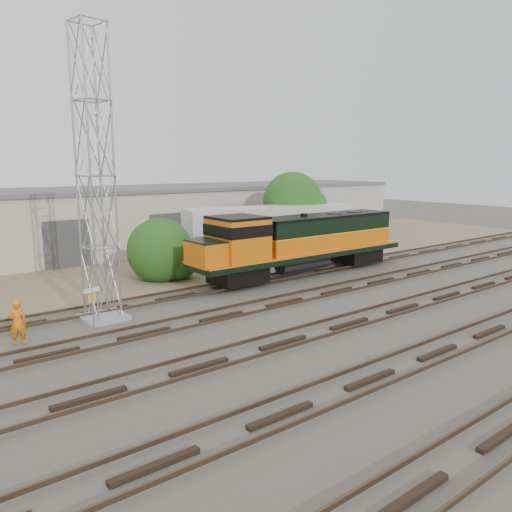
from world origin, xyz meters
TOP-DOWN VIEW (x-y plane):
  - ground at (0.00, 0.00)m, footprint 140.00×140.00m
  - dirt_strip at (0.00, 15.00)m, footprint 80.00×16.00m
  - tracks at (0.00, -3.00)m, footprint 80.00×20.40m
  - warehouse at (0.04, 22.98)m, footprint 58.40×10.40m
  - locomotive at (5.25, 6.00)m, footprint 16.55×2.90m
  - signal_tower at (-8.54, 4.77)m, footprint 1.96×1.96m
  - sign_post at (-9.47, 3.52)m, footprint 0.78×0.26m
  - worker at (-12.53, 3.60)m, footprint 0.77×0.60m
  - semi_trailer at (7.70, 11.63)m, footprint 13.56×5.40m
  - dumpster_blue at (25.16, 17.95)m, footprint 1.62×1.52m
  - dumpster_red at (21.55, 16.74)m, footprint 1.92×1.87m
  - tree_mid at (-2.26, 10.54)m, footprint 4.38×4.18m
  - tree_east at (11.30, 13.04)m, footprint 5.17×4.93m

SIDE VIEW (x-z plane):
  - ground at x=0.00m, z-range 0.00..0.00m
  - dirt_strip at x=0.00m, z-range 0.00..0.02m
  - tracks at x=0.00m, z-range -0.06..0.22m
  - dumpster_red at x=21.55m, z-range 0.00..1.40m
  - dumpster_blue at x=25.16m, z-range 0.00..1.50m
  - worker at x=-12.53m, z-range 0.00..1.87m
  - sign_post at x=-9.47m, z-range 0.39..2.35m
  - tree_mid at x=-2.26m, z-range -0.35..3.82m
  - locomotive at x=5.25m, z-range 0.30..4.28m
  - semi_trailer at x=7.70m, z-range 0.53..4.62m
  - warehouse at x=0.04m, z-range 0.00..5.30m
  - tree_east at x=11.30m, z-range 0.73..7.38m
  - signal_tower at x=-8.54m, z-range -0.15..13.13m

